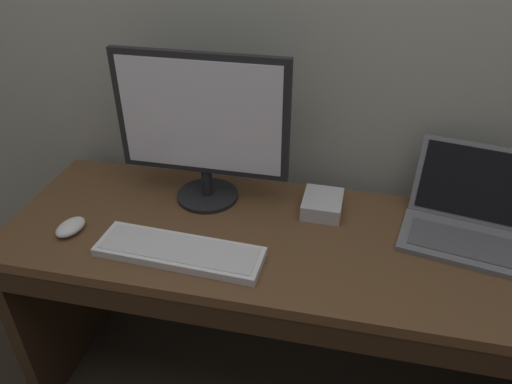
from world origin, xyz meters
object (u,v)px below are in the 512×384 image
Objects in this scene: external_monitor at (202,125)px; wired_keyboard at (180,251)px; external_drive_box at (322,204)px; computer_mouse at (71,227)px; laptop_space_gray at (465,221)px.

wired_keyboard is at bearing -87.93° from external_monitor.
external_monitor is 0.45m from external_drive_box.
computer_mouse is at bearing 174.77° from wired_keyboard.
laptop_space_gray reaches higher than computer_mouse.
external_drive_box reaches higher than wired_keyboard.
laptop_space_gray is 2.64× the size of external_drive_box.
external_monitor is 3.68× the size of external_drive_box.
wired_keyboard is (-0.78, -0.26, -0.04)m from laptop_space_gray.
laptop_space_gray is 0.41m from external_drive_box.
external_monitor is 1.12× the size of wired_keyboard.
computer_mouse is at bearing -168.35° from laptop_space_gray.
external_monitor reaches higher than wired_keyboard.
laptop_space_gray is 0.82m from wired_keyboard.
computer_mouse is at bearing -159.55° from external_drive_box.
wired_keyboard is 0.47m from external_drive_box.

